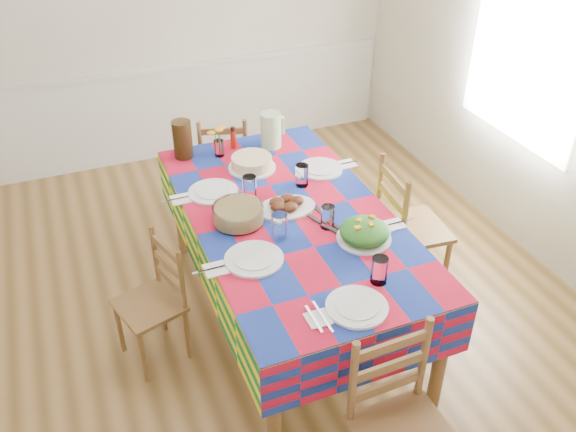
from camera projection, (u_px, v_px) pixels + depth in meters
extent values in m
cube|color=brown|center=(253.00, 313.00, 4.26)|extent=(4.50, 5.00, 0.04)
cube|color=#BDB8A6|center=(155.00, 18.00, 5.43)|extent=(4.50, 0.04, 2.70)
cube|color=#BDB8A6|center=(558.00, 82.00, 4.19)|extent=(0.04, 5.00, 2.70)
cube|color=silver|center=(162.00, 69.00, 5.64)|extent=(4.41, 0.06, 0.04)
cube|color=silver|center=(167.00, 113.00, 5.91)|extent=(4.41, 0.03, 0.90)
plane|color=white|center=(529.00, 48.00, 4.33)|extent=(0.00, 1.40, 1.40)
cylinder|color=brown|center=(273.00, 412.00, 3.06)|extent=(0.08, 0.08, 0.81)
cylinder|color=brown|center=(441.00, 356.00, 3.37)|extent=(0.08, 0.08, 0.81)
cylinder|color=brown|center=(179.00, 208.00, 4.61)|extent=(0.08, 0.08, 0.81)
cylinder|color=brown|center=(300.00, 183.00, 4.91)|extent=(0.08, 0.08, 0.81)
cube|color=brown|center=(290.00, 217.00, 3.75)|extent=(1.13, 2.14, 0.04)
cube|color=#B80F2B|center=(290.00, 214.00, 3.74)|extent=(1.17, 2.19, 0.01)
cube|color=#B80F2B|center=(199.00, 259.00, 3.65)|extent=(0.01, 2.19, 0.34)
cube|color=#B80F2B|center=(372.00, 217.00, 4.02)|extent=(0.01, 2.19, 0.34)
cube|color=#B80F2B|center=(373.00, 359.00, 2.99)|extent=(1.17, 0.01, 0.34)
cube|color=#B80F2B|center=(236.00, 159.00, 4.67)|extent=(1.17, 0.01, 0.34)
cylinder|color=white|center=(357.00, 307.00, 3.03)|extent=(0.32, 0.32, 0.02)
cylinder|color=white|center=(357.00, 305.00, 3.03)|extent=(0.22, 0.22, 0.01)
cylinder|color=white|center=(379.00, 270.00, 3.16)|extent=(0.09, 0.09, 0.15)
cube|color=white|center=(318.00, 319.00, 2.97)|extent=(0.12, 0.12, 0.01)
cube|color=silver|center=(314.00, 319.00, 2.96)|extent=(0.01, 0.20, 0.00)
cube|color=silver|center=(323.00, 316.00, 2.97)|extent=(0.01, 0.23, 0.00)
cylinder|color=white|center=(254.00, 259.00, 3.35)|extent=(0.33, 0.33, 0.02)
cylinder|color=white|center=(254.00, 257.00, 3.34)|extent=(0.23, 0.23, 0.01)
cylinder|color=white|center=(279.00, 226.00, 3.49)|extent=(0.09, 0.09, 0.16)
cube|color=white|center=(216.00, 269.00, 3.29)|extent=(0.12, 0.12, 0.01)
cube|color=silver|center=(211.00, 269.00, 3.27)|extent=(0.21, 0.01, 0.00)
cube|color=silver|center=(220.00, 267.00, 3.29)|extent=(0.24, 0.01, 0.00)
cylinder|color=white|center=(213.00, 192.00, 3.93)|extent=(0.32, 0.32, 0.02)
cylinder|color=white|center=(213.00, 190.00, 3.92)|extent=(0.23, 0.23, 0.01)
cylinder|color=white|center=(250.00, 187.00, 3.84)|extent=(0.09, 0.09, 0.15)
cube|color=white|center=(181.00, 199.00, 3.86)|extent=(0.12, 0.12, 0.01)
cube|color=silver|center=(177.00, 199.00, 3.85)|extent=(0.20, 0.01, 0.00)
cube|color=silver|center=(184.00, 198.00, 3.87)|extent=(0.24, 0.01, 0.00)
cylinder|color=white|center=(366.00, 231.00, 3.57)|extent=(0.30, 0.30, 0.02)
cylinder|color=white|center=(366.00, 229.00, 3.57)|extent=(0.21, 0.21, 0.01)
cylinder|color=white|center=(328.00, 217.00, 3.58)|extent=(0.08, 0.08, 0.14)
cube|color=white|center=(395.00, 224.00, 3.64)|extent=(0.11, 0.11, 0.01)
cube|color=silver|center=(392.00, 224.00, 3.63)|extent=(0.19, 0.01, 0.00)
cube|color=silver|center=(398.00, 223.00, 3.64)|extent=(0.22, 0.01, 0.00)
cylinder|color=white|center=(320.00, 169.00, 4.18)|extent=(0.31, 0.31, 0.02)
cylinder|color=white|center=(320.00, 167.00, 4.17)|extent=(0.22, 0.22, 0.01)
cylinder|color=white|center=(302.00, 175.00, 3.97)|extent=(0.09, 0.09, 0.15)
cube|color=white|center=(347.00, 164.00, 4.24)|extent=(0.11, 0.11, 0.01)
cube|color=silver|center=(344.00, 164.00, 4.23)|extent=(0.19, 0.01, 0.00)
cube|color=silver|center=(350.00, 163.00, 4.25)|extent=(0.23, 0.01, 0.00)
ellipsoid|color=white|center=(286.00, 208.00, 3.77)|extent=(0.38, 0.27, 0.02)
ellipsoid|color=black|center=(296.00, 201.00, 3.77)|extent=(0.10, 0.08, 0.06)
ellipsoid|color=black|center=(287.00, 199.00, 3.79)|extent=(0.10, 0.08, 0.06)
ellipsoid|color=black|center=(277.00, 202.00, 3.76)|extent=(0.10, 0.08, 0.06)
ellipsoid|color=black|center=(279.00, 207.00, 3.72)|extent=(0.10, 0.08, 0.06)
ellipsoid|color=black|center=(290.00, 207.00, 3.71)|extent=(0.10, 0.08, 0.06)
cylinder|color=white|center=(364.00, 238.00, 3.51)|extent=(0.32, 0.32, 0.01)
ellipsoid|color=#134C15|center=(364.00, 231.00, 3.48)|extent=(0.29, 0.29, 0.13)
cube|color=orange|center=(358.00, 228.00, 3.40)|extent=(0.04, 0.03, 0.01)
cube|color=orange|center=(359.00, 220.00, 3.46)|extent=(0.05, 0.04, 0.01)
cube|color=orange|center=(371.00, 224.00, 3.43)|extent=(0.03, 0.04, 0.01)
cube|color=orange|center=(372.00, 217.00, 3.49)|extent=(0.04, 0.05, 0.01)
cylinder|color=white|center=(238.00, 214.00, 3.63)|extent=(0.31, 0.31, 0.11)
cylinder|color=#D3B870|center=(238.00, 214.00, 3.63)|extent=(0.28, 0.28, 0.09)
cylinder|color=white|center=(252.00, 168.00, 4.19)|extent=(0.33, 0.33, 0.02)
cylinder|color=beige|center=(252.00, 162.00, 4.17)|extent=(0.28, 0.28, 0.08)
cube|color=black|center=(318.00, 221.00, 3.66)|extent=(0.15, 0.35, 0.01)
cube|color=black|center=(326.00, 217.00, 3.70)|extent=(0.07, 0.37, 0.01)
cylinder|color=white|center=(219.00, 148.00, 4.32)|extent=(0.07, 0.07, 0.12)
cylinder|color=#396622|center=(216.00, 143.00, 4.29)|extent=(0.01, 0.01, 0.17)
ellipsoid|color=orange|center=(211.00, 133.00, 4.23)|extent=(0.06, 0.06, 0.02)
cylinder|color=#396622|center=(220.00, 141.00, 4.30)|extent=(0.01, 0.01, 0.17)
ellipsoid|color=orange|center=(222.00, 127.00, 4.27)|extent=(0.06, 0.06, 0.02)
cylinder|color=#396622|center=(219.00, 143.00, 4.28)|extent=(0.01, 0.01, 0.17)
ellipsoid|color=orange|center=(219.00, 130.00, 4.20)|extent=(0.06, 0.06, 0.02)
cylinder|color=red|center=(233.00, 138.00, 4.40)|extent=(0.04, 0.04, 0.17)
cylinder|color=#B1D999|center=(271.00, 130.00, 4.40)|extent=(0.15, 0.15, 0.26)
cylinder|color=black|center=(182.00, 139.00, 4.26)|extent=(0.14, 0.14, 0.27)
cube|color=white|center=(365.00, 325.00, 2.93)|extent=(0.09, 0.03, 0.02)
cylinder|color=brown|center=(412.00, 427.00, 3.18)|extent=(0.04, 0.04, 0.48)
cylinder|color=brown|center=(353.00, 384.00, 2.78)|extent=(0.04, 0.04, 0.53)
cylinder|color=brown|center=(423.00, 359.00, 2.91)|extent=(0.04, 0.04, 0.53)
cube|color=brown|center=(387.00, 387.00, 2.90)|extent=(0.38, 0.03, 0.05)
cube|color=brown|center=(389.00, 367.00, 2.83)|extent=(0.38, 0.03, 0.05)
cube|color=brown|center=(392.00, 346.00, 2.75)|extent=(0.38, 0.03, 0.05)
cylinder|color=brown|center=(247.00, 177.00, 5.34)|extent=(0.04, 0.04, 0.44)
cylinder|color=brown|center=(206.00, 179.00, 5.32)|extent=(0.04, 0.04, 0.44)
cylinder|color=brown|center=(248.00, 198.00, 5.07)|extent=(0.04, 0.04, 0.44)
cylinder|color=brown|center=(205.00, 200.00, 5.04)|extent=(0.04, 0.04, 0.44)
cube|color=brown|center=(225.00, 164.00, 5.06)|extent=(0.51, 0.50, 0.03)
cylinder|color=brown|center=(246.00, 148.00, 4.80)|extent=(0.04, 0.04, 0.49)
cylinder|color=brown|center=(201.00, 150.00, 4.77)|extent=(0.04, 0.04, 0.49)
cube|color=brown|center=(224.00, 160.00, 4.84)|extent=(0.34, 0.12, 0.05)
cube|color=brown|center=(223.00, 146.00, 4.77)|extent=(0.34, 0.12, 0.05)
cube|color=brown|center=(222.00, 131.00, 4.70)|extent=(0.34, 0.12, 0.05)
cylinder|color=brown|center=(120.00, 327.00, 3.84)|extent=(0.03, 0.03, 0.40)
cylinder|color=brown|center=(144.00, 357.00, 3.64)|extent=(0.03, 0.03, 0.40)
cylinder|color=brown|center=(162.00, 307.00, 4.00)|extent=(0.03, 0.03, 0.40)
cylinder|color=brown|center=(187.00, 334.00, 3.79)|extent=(0.03, 0.03, 0.40)
cube|color=brown|center=(149.00, 306.00, 3.70)|extent=(0.45, 0.46, 0.03)
cylinder|color=brown|center=(155.00, 256.00, 3.77)|extent=(0.03, 0.03, 0.44)
cylinder|color=brown|center=(182.00, 282.00, 3.56)|extent=(0.03, 0.03, 0.44)
cube|color=brown|center=(170.00, 280.00, 3.71)|extent=(0.11, 0.31, 0.04)
cube|color=brown|center=(168.00, 265.00, 3.65)|extent=(0.11, 0.31, 0.04)
cube|color=brown|center=(166.00, 249.00, 3.58)|extent=(0.11, 0.31, 0.04)
cylinder|color=brown|center=(445.00, 269.00, 4.26)|extent=(0.04, 0.04, 0.48)
cylinder|color=brown|center=(420.00, 238.00, 4.56)|extent=(0.04, 0.04, 0.48)
cylinder|color=brown|center=(398.00, 279.00, 4.17)|extent=(0.04, 0.04, 0.48)
cylinder|color=brown|center=(375.00, 247.00, 4.47)|extent=(0.04, 0.04, 0.48)
cube|color=brown|center=(413.00, 228.00, 4.22)|extent=(0.47, 0.48, 0.03)
cylinder|color=brown|center=(404.00, 218.00, 3.88)|extent=(0.04, 0.04, 0.54)
cylinder|color=brown|center=(379.00, 188.00, 4.18)|extent=(0.04, 0.04, 0.54)
cube|color=brown|center=(390.00, 216.00, 4.09)|extent=(0.05, 0.39, 0.05)
cube|color=brown|center=(392.00, 198.00, 4.01)|extent=(0.05, 0.39, 0.05)
cube|color=brown|center=(394.00, 180.00, 3.94)|extent=(0.05, 0.39, 0.05)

